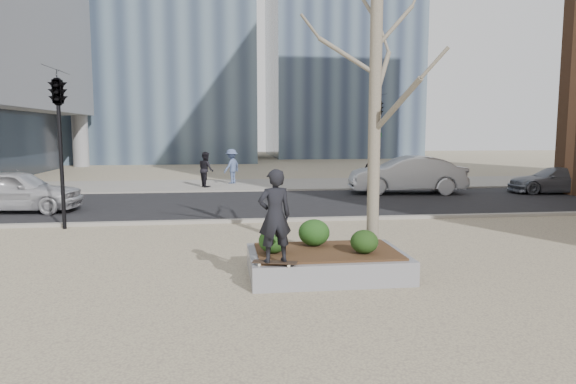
{
  "coord_description": "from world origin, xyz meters",
  "views": [
    {
      "loc": [
        -0.98,
        -9.57,
        2.79
      ],
      "look_at": [
        0.5,
        2.0,
        1.4
      ],
      "focal_mm": 32.0,
      "sensor_mm": 36.0,
      "label": 1
    }
  ],
  "objects": [
    {
      "name": "ground",
      "position": [
        0.0,
        0.0,
        0.0
      ],
      "size": [
        120.0,
        120.0,
        0.0
      ],
      "primitive_type": "plane",
      "color": "tan",
      "rests_on": "ground"
    },
    {
      "name": "street",
      "position": [
        0.0,
        10.0,
        0.01
      ],
      "size": [
        60.0,
        8.0,
        0.02
      ],
      "primitive_type": "cube",
      "color": "black",
      "rests_on": "ground"
    },
    {
      "name": "far_sidewalk",
      "position": [
        0.0,
        17.0,
        0.01
      ],
      "size": [
        60.0,
        6.0,
        0.02
      ],
      "primitive_type": "cube",
      "color": "gray",
      "rests_on": "ground"
    },
    {
      "name": "planter",
      "position": [
        1.0,
        0.0,
        0.23
      ],
      "size": [
        3.0,
        2.0,
        0.45
      ],
      "primitive_type": "cube",
      "color": "gray",
      "rests_on": "ground"
    },
    {
      "name": "planter_mulch",
      "position": [
        1.0,
        0.0,
        0.47
      ],
      "size": [
        2.7,
        1.7,
        0.04
      ],
      "primitive_type": "cube",
      "color": "#382314",
      "rests_on": "planter"
    },
    {
      "name": "sycamore_tree",
      "position": [
        2.0,
        0.3,
        3.79
      ],
      "size": [
        2.8,
        2.8,
        6.6
      ],
      "primitive_type": null,
      "color": "gray",
      "rests_on": "planter_mulch"
    },
    {
      "name": "shrub_left",
      "position": [
        -0.05,
        -0.09,
        0.73
      ],
      "size": [
        0.55,
        0.55,
        0.47
      ],
      "primitive_type": "ellipsoid",
      "color": "#163410",
      "rests_on": "planter_mulch"
    },
    {
      "name": "shrub_middle",
      "position": [
        0.83,
        0.43,
        0.76
      ],
      "size": [
        0.63,
        0.63,
        0.54
      ],
      "primitive_type": "ellipsoid",
      "color": "#1C3E13",
      "rests_on": "planter_mulch"
    },
    {
      "name": "shrub_right",
      "position": [
        1.65,
        -0.34,
        0.71
      ],
      "size": [
        0.53,
        0.53,
        0.45
      ],
      "primitive_type": "ellipsoid",
      "color": "#163210",
      "rests_on": "planter_mulch"
    },
    {
      "name": "skateboard",
      "position": [
        -0.1,
        -0.87,
        0.49
      ],
      "size": [
        0.8,
        0.41,
        0.08
      ],
      "primitive_type": null,
      "rotation": [
        0.0,
        0.0,
        -0.29
      ],
      "color": "black",
      "rests_on": "planter"
    },
    {
      "name": "skateboarder",
      "position": [
        -0.1,
        -0.87,
        1.34
      ],
      "size": [
        0.65,
        0.49,
        1.62
      ],
      "primitive_type": "imported",
      "rotation": [
        0.0,
        0.0,
        3.32
      ],
      "color": "black",
      "rests_on": "skateboard"
    },
    {
      "name": "police_car",
      "position": [
        -8.04,
        8.96,
        0.75
      ],
      "size": [
        4.42,
        2.09,
        1.46
      ],
      "primitive_type": "imported",
      "rotation": [
        0.0,
        0.0,
        1.48
      ],
      "color": "silver",
      "rests_on": "street"
    },
    {
      "name": "car_silver",
      "position": [
        7.16,
        12.34,
        0.85
      ],
      "size": [
        5.21,
        2.31,
        1.66
      ],
      "primitive_type": "imported",
      "rotation": [
        0.0,
        0.0,
        4.6
      ],
      "color": "#A5A8AD",
      "rests_on": "street"
    },
    {
      "name": "car_third",
      "position": [
        13.78,
        11.57,
        0.6
      ],
      "size": [
        4.22,
        2.25,
        1.16
      ],
      "primitive_type": "imported",
      "rotation": [
        0.0,
        0.0,
        4.55
      ],
      "color": "slate",
      "rests_on": "street"
    },
    {
      "name": "pedestrian_a",
      "position": [
        -1.79,
        16.12,
        0.9
      ],
      "size": [
        0.91,
        1.03,
        1.75
      ],
      "primitive_type": "imported",
      "rotation": [
        0.0,
        0.0,
        1.92
      ],
      "color": "black",
      "rests_on": "far_sidewalk"
    },
    {
      "name": "pedestrian_b",
      "position": [
        -0.51,
        17.64,
        0.93
      ],
      "size": [
        1.25,
        1.35,
        1.82
      ],
      "primitive_type": "imported",
      "rotation": [
        0.0,
        0.0,
        4.07
      ],
      "color": "#485A83",
      "rests_on": "far_sidewalk"
    },
    {
      "name": "pedestrian_c",
      "position": [
        6.66,
        15.92,
        0.79
      ],
      "size": [
        0.97,
        0.7,
        1.53
      ],
      "primitive_type": "imported",
      "rotation": [
        0.0,
        0.0,
        2.74
      ],
      "color": "black",
      "rests_on": "far_sidewalk"
    },
    {
      "name": "traffic_light_near",
      "position": [
        -5.5,
        5.6,
        2.25
      ],
      "size": [
        0.6,
        2.48,
        4.5
      ],
      "primitive_type": null,
      "color": "black",
      "rests_on": "ground"
    },
    {
      "name": "traffic_light_far",
      "position": [
        6.5,
        14.6,
        2.25
      ],
      "size": [
        0.6,
        2.48,
        4.5
      ],
      "primitive_type": null,
      "color": "black",
      "rests_on": "ground"
    }
  ]
}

